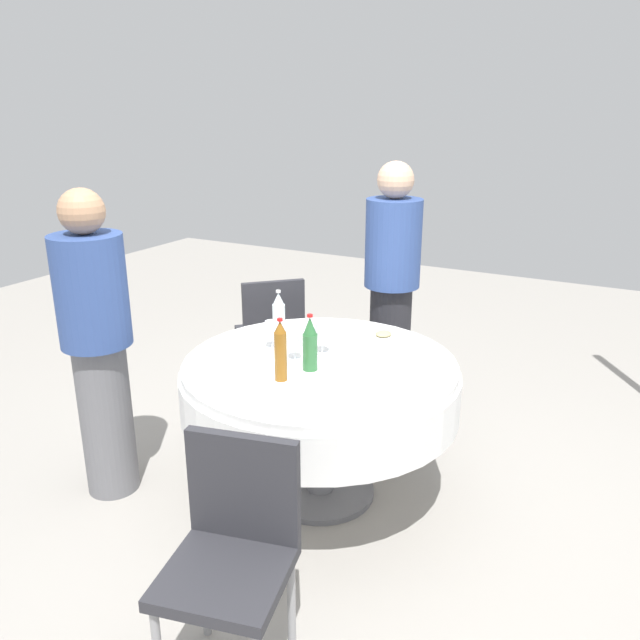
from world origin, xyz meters
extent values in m
plane|color=gray|center=(0.00, 0.00, 0.00)|extent=(10.00, 10.00, 0.00)
cylinder|color=white|center=(0.00, 0.00, 0.72)|extent=(1.33, 1.33, 0.04)
cylinder|color=white|center=(0.00, 0.00, 0.59)|extent=(1.36, 1.36, 0.22)
cylinder|color=slate|center=(0.00, 0.00, 0.24)|extent=(0.14, 0.14, 0.48)
cylinder|color=slate|center=(0.00, 0.00, 0.01)|extent=(0.56, 0.56, 0.03)
cylinder|color=#2D6B38|center=(0.11, 0.01, 0.83)|extent=(0.07, 0.07, 0.18)
cone|color=#2D6B38|center=(0.11, 0.01, 0.96)|extent=(0.06, 0.06, 0.08)
cylinder|color=red|center=(0.11, 0.01, 1.01)|extent=(0.03, 0.03, 0.01)
cylinder|color=#8C5619|center=(0.28, -0.05, 0.85)|extent=(0.06, 0.06, 0.23)
cone|color=#8C5619|center=(0.28, -0.05, 0.99)|extent=(0.05, 0.05, 0.05)
cylinder|color=red|center=(0.28, -0.05, 1.03)|extent=(0.02, 0.02, 0.01)
cylinder|color=silver|center=(-0.19, -0.35, 0.83)|extent=(0.07, 0.07, 0.18)
cone|color=silver|center=(-0.19, -0.35, 0.96)|extent=(0.06, 0.06, 0.07)
cylinder|color=silver|center=(-0.19, -0.35, 0.99)|extent=(0.03, 0.03, 0.01)
cylinder|color=white|center=(0.04, -0.12, 0.74)|extent=(0.06, 0.06, 0.00)
cylinder|color=white|center=(0.04, -0.12, 0.78)|extent=(0.01, 0.01, 0.07)
cylinder|color=white|center=(0.04, -0.12, 0.85)|extent=(0.07, 0.07, 0.07)
cylinder|color=white|center=(-0.09, -0.04, 0.74)|extent=(0.06, 0.06, 0.00)
cylinder|color=white|center=(-0.09, -0.04, 0.78)|extent=(0.01, 0.01, 0.08)
cylinder|color=white|center=(-0.09, -0.04, 0.86)|extent=(0.07, 0.07, 0.08)
cylinder|color=white|center=(-0.04, -0.30, 0.74)|extent=(0.06, 0.06, 0.00)
cylinder|color=white|center=(-0.04, -0.30, 0.78)|extent=(0.01, 0.01, 0.08)
cylinder|color=white|center=(-0.04, -0.30, 0.85)|extent=(0.07, 0.07, 0.07)
cylinder|color=gold|center=(-0.04, -0.30, 0.83)|extent=(0.06, 0.06, 0.03)
cylinder|color=white|center=(0.49, 0.01, 0.75)|extent=(0.23, 0.23, 0.02)
cylinder|color=white|center=(-0.44, 0.15, 0.75)|extent=(0.21, 0.21, 0.02)
ellipsoid|color=tan|center=(-0.44, 0.15, 0.77)|extent=(0.09, 0.08, 0.02)
cube|color=silver|center=(-0.24, 0.01, 0.74)|extent=(0.17, 0.09, 0.00)
cube|color=white|center=(-0.11, 0.25, 0.75)|extent=(0.18, 0.18, 0.02)
cylinder|color=#26262B|center=(-1.03, -0.05, 0.43)|extent=(0.26, 0.26, 0.86)
cylinder|color=#334C8C|center=(-1.03, -0.05, 1.12)|extent=(0.34, 0.34, 0.53)
sphere|color=#D8AD8C|center=(-1.03, -0.05, 1.50)|extent=(0.22, 0.22, 0.22)
cylinder|color=slate|center=(0.47, -0.98, 0.40)|extent=(0.26, 0.26, 0.81)
cylinder|color=#334C8C|center=(0.47, -0.98, 1.08)|extent=(0.34, 0.34, 0.54)
sphere|color=tan|center=(0.47, -0.98, 1.46)|extent=(0.21, 0.21, 0.21)
cube|color=#2D2D33|center=(-0.87, -0.86, 0.45)|extent=(0.57, 0.57, 0.04)
cube|color=#2D2D33|center=(-0.74, -0.73, 0.66)|extent=(0.31, 0.31, 0.42)
cylinder|color=gray|center=(-1.11, -0.86, 0.21)|extent=(0.03, 0.03, 0.43)
cylinder|color=gray|center=(-0.87, -1.10, 0.21)|extent=(0.03, 0.03, 0.43)
cylinder|color=gray|center=(-0.87, -0.62, 0.21)|extent=(0.03, 0.03, 0.43)
cylinder|color=gray|center=(-0.63, -0.86, 0.21)|extent=(0.03, 0.03, 0.43)
cube|color=#2D2D33|center=(1.14, 0.26, 0.45)|extent=(0.48, 0.48, 0.04)
cube|color=#2D2D33|center=(0.97, 0.22, 0.66)|extent=(0.13, 0.40, 0.42)
cylinder|color=gray|center=(1.02, 0.06, 0.21)|extent=(0.03, 0.03, 0.43)
cylinder|color=gray|center=(0.94, 0.39, 0.21)|extent=(0.03, 0.03, 0.43)
camera|label=1|loc=(2.48, 1.33, 1.90)|focal=35.32mm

